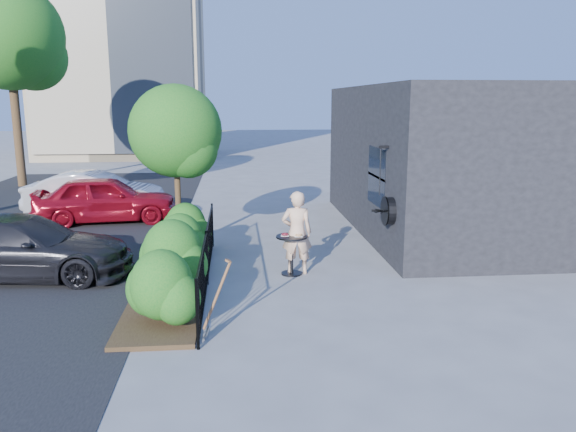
{
  "coord_description": "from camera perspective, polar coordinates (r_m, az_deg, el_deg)",
  "views": [
    {
      "loc": [
        -0.91,
        -10.81,
        3.61
      ],
      "look_at": [
        0.19,
        0.8,
        1.2
      ],
      "focal_mm": 35.0,
      "sensor_mm": 36.0,
      "label": 1
    }
  ],
  "objects": [
    {
      "name": "street_tree_far",
      "position": [
        26.46,
        -26.38,
        15.5
      ],
      "size": [
        4.4,
        4.4,
        8.28
      ],
      "color": "#3F2B19",
      "rests_on": "ground"
    },
    {
      "name": "ground",
      "position": [
        11.43,
        -0.59,
        -6.73
      ],
      "size": [
        120.0,
        120.0,
        0.0
      ],
      "primitive_type": "plane",
      "color": "gray",
      "rests_on": "ground"
    },
    {
      "name": "planting_bed",
      "position": [
        11.46,
        -11.7,
        -6.74
      ],
      "size": [
        1.3,
        6.0,
        0.08
      ],
      "primitive_type": "cube",
      "color": "#382616",
      "rests_on": "ground"
    },
    {
      "name": "shrubs",
      "position": [
        11.35,
        -11.28,
        -3.41
      ],
      "size": [
        1.1,
        5.6,
        1.24
      ],
      "color": "#16611B",
      "rests_on": "ground"
    },
    {
      "name": "shovel",
      "position": [
        8.76,
        -7.42,
        -8.76
      ],
      "size": [
        0.47,
        0.17,
        1.29
      ],
      "color": "brown",
      "rests_on": "ground"
    },
    {
      "name": "car_red",
      "position": [
        17.72,
        -18.03,
        1.66
      ],
      "size": [
        4.3,
        2.13,
        1.41
      ],
      "primitive_type": "imported",
      "rotation": [
        0.0,
        0.0,
        1.69
      ],
      "color": "maroon",
      "rests_on": "ground"
    },
    {
      "name": "fence",
      "position": [
        11.25,
        -8.25,
        -4.19
      ],
      "size": [
        0.05,
        6.05,
        1.1
      ],
      "color": "black",
      "rests_on": "ground"
    },
    {
      "name": "woman",
      "position": [
        11.79,
        0.9,
        -1.7
      ],
      "size": [
        0.68,
        0.47,
        1.77
      ],
      "primitive_type": "imported",
      "rotation": [
        0.0,
        0.0,
        3.06
      ],
      "color": "#DFB290",
      "rests_on": "ground"
    },
    {
      "name": "car_silver",
      "position": [
        18.91,
        -18.96,
        2.18
      ],
      "size": [
        4.3,
        1.65,
        1.4
      ],
      "primitive_type": "imported",
      "rotation": [
        0.0,
        0.0,
        1.53
      ],
      "color": "#AFAFB4",
      "rests_on": "ground"
    },
    {
      "name": "cafe_table",
      "position": [
        11.78,
        0.38,
        -3.25
      ],
      "size": [
        0.66,
        0.66,
        0.89
      ],
      "rotation": [
        0.0,
        0.0,
        -0.1
      ],
      "color": "black",
      "rests_on": "ground"
    },
    {
      "name": "shop_building",
      "position": [
        16.67,
        17.28,
        5.6
      ],
      "size": [
        6.22,
        9.0,
        4.0
      ],
      "color": "black",
      "rests_on": "ground"
    },
    {
      "name": "car_darkgrey",
      "position": [
        12.79,
        -25.44,
        -2.87
      ],
      "size": [
        4.59,
        2.15,
        1.3
      ],
      "primitive_type": "imported",
      "rotation": [
        0.0,
        0.0,
        1.49
      ],
      "color": "black",
      "rests_on": "ground"
    },
    {
      "name": "patio_tree",
      "position": [
        13.66,
        -11.1,
        7.9
      ],
      "size": [
        2.2,
        2.2,
        3.94
      ],
      "color": "#3F2B19",
      "rests_on": "ground"
    }
  ]
}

